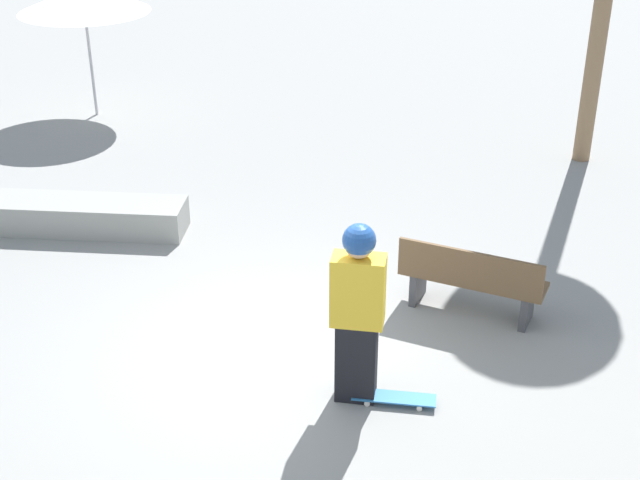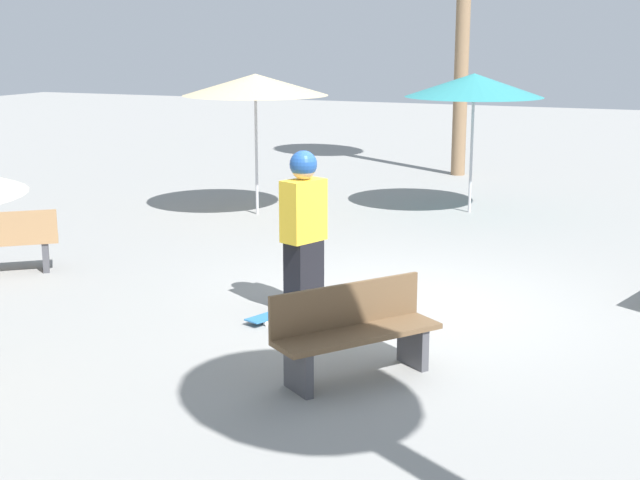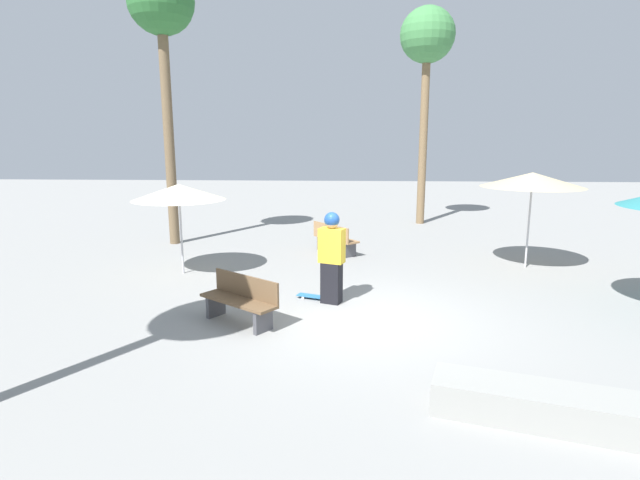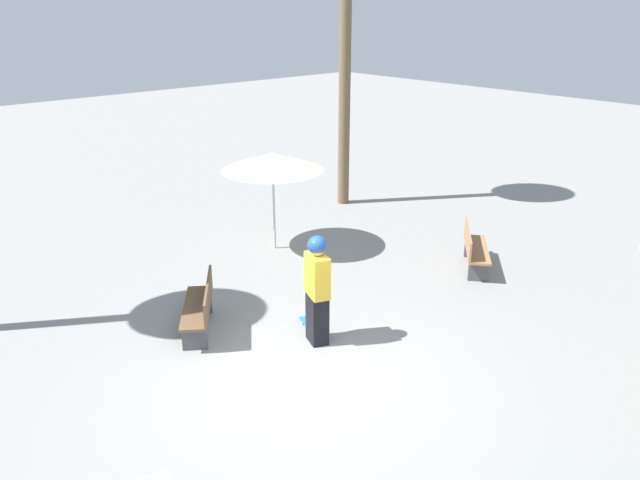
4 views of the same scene
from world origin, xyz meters
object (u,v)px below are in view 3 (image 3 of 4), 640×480
(concrete_ledge, at_px, (573,410))
(palm_tree_left, at_px, (161,12))
(bench_near, at_px, (334,239))
(shade_umbrella_cream, at_px, (179,192))
(palm_tree_center_right, at_px, (427,42))
(shade_umbrella_tan, at_px, (532,180))
(skateboard, at_px, (316,297))
(bench_far, at_px, (241,300))
(skater_main, at_px, (332,255))

(concrete_ledge, height_order, palm_tree_left, palm_tree_left)
(bench_near, bearing_deg, shade_umbrella_cream, -96.08)
(palm_tree_center_right, bearing_deg, bench_near, 149.07)
(concrete_ledge, bearing_deg, shade_umbrella_tan, -15.19)
(skateboard, relative_size, palm_tree_left, 0.10)
(palm_tree_center_right, bearing_deg, shade_umbrella_tan, -165.42)
(skateboard, relative_size, bench_far, 0.53)
(bench_near, xyz_separation_m, palm_tree_left, (1.14, 5.06, 6.39))
(skater_main, xyz_separation_m, bench_near, (4.39, 0.05, -0.57))
(skater_main, distance_m, palm_tree_left, 9.51)
(concrete_ledge, bearing_deg, bench_far, 55.57)
(concrete_ledge, bearing_deg, bench_near, 18.77)
(bench_near, distance_m, palm_tree_left, 8.23)
(shade_umbrella_cream, bearing_deg, palm_tree_center_right, -41.64)
(skateboard, distance_m, bench_near, 4.23)
(skateboard, bearing_deg, skater_main, 171.31)
(concrete_ledge, xyz_separation_m, shade_umbrella_cream, (6.30, 6.59, 1.79))
(bench_near, bearing_deg, shade_umbrella_tan, 35.81)
(shade_umbrella_tan, relative_size, palm_tree_left, 0.31)
(bench_far, xyz_separation_m, shade_umbrella_cream, (3.23, 2.11, 1.57))
(concrete_ledge, distance_m, bench_far, 5.43)
(skater_main, distance_m, concrete_ledge, 5.22)
(bench_near, distance_m, shade_umbrella_tan, 5.42)
(shade_umbrella_tan, bearing_deg, shade_umbrella_cream, 96.79)
(skater_main, bearing_deg, palm_tree_center_right, -87.01)
(skater_main, bearing_deg, palm_tree_left, -26.31)
(shade_umbrella_tan, bearing_deg, skateboard, 118.84)
(shade_umbrella_cream, distance_m, palm_tree_center_right, 11.30)
(skater_main, distance_m, shade_umbrella_tan, 5.88)
(skateboard, relative_size, palm_tree_center_right, 0.10)
(shade_umbrella_tan, height_order, palm_tree_left, palm_tree_left)
(skater_main, height_order, shade_umbrella_tan, shade_umbrella_tan)
(concrete_ledge, height_order, shade_umbrella_cream, shade_umbrella_cream)
(shade_umbrella_cream, distance_m, shade_umbrella_tan, 8.64)
(skater_main, xyz_separation_m, palm_tree_center_right, (9.72, -3.14, 5.66))
(concrete_ledge, height_order, bench_far, bench_far)
(skateboard, height_order, palm_tree_left, palm_tree_left)
(bench_near, bearing_deg, palm_tree_left, -141.66)
(palm_tree_center_right, bearing_deg, bench_far, 156.60)
(shade_umbrella_tan, bearing_deg, concrete_ledge, 164.81)
(skater_main, height_order, palm_tree_left, palm_tree_left)
(concrete_ledge, xyz_separation_m, palm_tree_left, (9.79, 8.00, 6.61))
(palm_tree_left, bearing_deg, skateboard, -138.16)
(bench_near, bearing_deg, concrete_ledge, -20.23)
(bench_far, relative_size, palm_tree_center_right, 0.20)
(shade_umbrella_tan, bearing_deg, skater_main, 122.01)
(bench_far, relative_size, palm_tree_left, 0.19)
(skater_main, xyz_separation_m, bench_far, (-1.21, 1.59, -0.57))
(shade_umbrella_cream, xyz_separation_m, palm_tree_center_right, (7.69, -6.84, 4.66))
(bench_far, bearing_deg, bench_near, -69.27)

